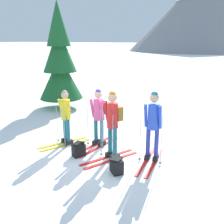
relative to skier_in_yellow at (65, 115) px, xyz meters
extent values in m
plane|color=white|center=(1.39, 0.02, -0.89)|extent=(400.00, 400.00, 0.00)
cube|color=yellow|center=(0.05, -0.13, -0.88)|extent=(0.86, 1.40, 0.02)
cube|color=yellow|center=(-0.14, -0.02, -0.88)|extent=(0.86, 1.40, 0.02)
cube|color=black|center=(0.10, -0.05, -0.81)|extent=(0.23, 0.28, 0.12)
cylinder|color=#1E6B7A|center=(0.10, -0.05, -0.38)|extent=(0.11, 0.11, 0.78)
cube|color=black|center=(-0.09, 0.06, -0.81)|extent=(0.23, 0.28, 0.12)
cylinder|color=#1E6B7A|center=(-0.09, 0.06, -0.38)|extent=(0.11, 0.11, 0.78)
cylinder|color=yellow|center=(0.01, 0.01, 0.18)|extent=(0.28, 0.28, 0.59)
sphere|color=tan|center=(0.01, 0.01, 0.61)|extent=(0.21, 0.21, 0.21)
sphere|color=gray|center=(0.01, 0.01, 0.67)|extent=(0.16, 0.16, 0.16)
cylinder|color=yellow|center=(0.13, -0.13, 0.20)|extent=(0.17, 0.21, 0.56)
cylinder|color=yellow|center=(-0.18, 0.05, 0.20)|extent=(0.17, 0.21, 0.56)
cylinder|color=#A5A5AD|center=(0.15, -0.28, -0.31)|extent=(0.02, 0.02, 1.17)
cylinder|color=black|center=(0.15, -0.28, -0.83)|extent=(0.07, 0.07, 0.01)
cylinder|color=#A5A5AD|center=(-0.32, -0.01, -0.31)|extent=(0.02, 0.02, 1.17)
cylinder|color=black|center=(-0.32, -0.01, -0.83)|extent=(0.07, 0.07, 0.01)
cube|color=red|center=(1.02, 0.21, -0.88)|extent=(0.40, 1.73, 0.02)
cube|color=red|center=(0.80, 0.25, -0.88)|extent=(0.40, 1.73, 0.02)
cube|color=black|center=(1.04, 0.31, -0.81)|extent=(0.15, 0.28, 0.12)
cylinder|color=#1E6B7A|center=(1.04, 0.31, -0.37)|extent=(0.11, 0.11, 0.81)
cube|color=black|center=(0.82, 0.34, -0.81)|extent=(0.15, 0.28, 0.12)
cylinder|color=#1E6B7A|center=(0.82, 0.34, -0.37)|extent=(0.11, 0.11, 0.81)
cylinder|color=#E55193|center=(0.93, 0.33, 0.21)|extent=(0.28, 0.28, 0.60)
sphere|color=tan|center=(0.93, 0.33, 0.66)|extent=(0.22, 0.22, 0.22)
sphere|color=#2D389E|center=(0.93, 0.33, 0.72)|extent=(0.16, 0.16, 0.16)
cylinder|color=#E55193|center=(1.10, 0.23, 0.23)|extent=(0.11, 0.21, 0.58)
cylinder|color=#E55193|center=(0.74, 0.30, 0.23)|extent=(0.11, 0.21, 0.58)
cylinder|color=#A5A5AD|center=(1.16, 0.10, -0.29)|extent=(0.02, 0.02, 1.21)
cylinder|color=black|center=(1.16, 0.10, -0.83)|extent=(0.07, 0.07, 0.01)
cylinder|color=#A5A5AD|center=(0.63, 0.20, -0.29)|extent=(0.02, 0.02, 1.21)
cylinder|color=black|center=(0.63, 0.20, -0.83)|extent=(0.07, 0.07, 0.01)
cube|color=black|center=(0.96, 0.49, 0.24)|extent=(0.28, 0.20, 0.36)
cube|color=red|center=(1.71, -0.41, -0.88)|extent=(0.87, 1.49, 0.02)
cube|color=red|center=(1.52, -0.30, -0.88)|extent=(0.87, 1.49, 0.02)
cube|color=black|center=(1.76, -0.32, -0.81)|extent=(0.22, 0.28, 0.12)
cylinder|color=#1E6B7A|center=(1.76, -0.32, -0.34)|extent=(0.11, 0.11, 0.86)
cube|color=black|center=(1.57, -0.21, -0.81)|extent=(0.22, 0.28, 0.12)
cylinder|color=#1E6B7A|center=(1.57, -0.21, -0.34)|extent=(0.11, 0.11, 0.86)
cylinder|color=red|center=(1.66, -0.27, 0.29)|extent=(0.28, 0.28, 0.65)
sphere|color=tan|center=(1.66, -0.27, 0.77)|extent=(0.23, 0.23, 0.23)
sphere|color=#B76019|center=(1.66, -0.27, 0.84)|extent=(0.18, 0.18, 0.18)
cylinder|color=red|center=(1.79, -0.41, 0.31)|extent=(0.17, 0.22, 0.61)
cylinder|color=red|center=(1.48, -0.23, 0.31)|extent=(0.17, 0.22, 0.61)
cylinder|color=#A5A5AD|center=(1.81, -0.56, -0.25)|extent=(0.02, 0.02, 1.29)
cylinder|color=black|center=(1.81, -0.56, -0.83)|extent=(0.07, 0.07, 0.01)
cylinder|color=#A5A5AD|center=(1.34, -0.30, -0.25)|extent=(0.02, 0.02, 1.29)
cylinder|color=black|center=(1.34, -0.30, -0.83)|extent=(0.07, 0.07, 0.01)
cube|color=#99661E|center=(1.75, -0.12, 0.32)|extent=(0.30, 0.27, 0.36)
cube|color=red|center=(2.75, -0.01, -0.88)|extent=(0.18, 1.75, 0.02)
cube|color=red|center=(2.53, -0.03, -0.88)|extent=(0.18, 1.75, 0.02)
cube|color=black|center=(2.74, 0.09, -0.81)|extent=(0.12, 0.27, 0.12)
cylinder|color=#2D389E|center=(2.74, 0.09, -0.34)|extent=(0.11, 0.11, 0.87)
cube|color=black|center=(2.52, 0.07, -0.81)|extent=(0.12, 0.27, 0.12)
cylinder|color=#2D389E|center=(2.52, 0.07, -0.34)|extent=(0.11, 0.11, 0.87)
cylinder|color=blue|center=(2.63, 0.08, 0.30)|extent=(0.28, 0.28, 0.65)
sphere|color=tan|center=(2.63, 0.08, 0.78)|extent=(0.24, 0.24, 0.24)
sphere|color=#1E6B7A|center=(2.63, 0.08, 0.85)|extent=(0.18, 0.18, 0.18)
cylinder|color=blue|center=(2.81, 0.03, 0.32)|extent=(0.09, 0.21, 0.62)
cylinder|color=blue|center=(2.45, 0.01, 0.32)|extent=(0.09, 0.21, 0.62)
cylinder|color=#A5A5AD|center=(2.91, -0.09, -0.24)|extent=(0.02, 0.02, 1.30)
cylinder|color=black|center=(2.91, -0.09, -0.83)|extent=(0.07, 0.07, 0.01)
cylinder|color=#A5A5AD|center=(2.37, -0.11, -0.24)|extent=(0.02, 0.02, 1.30)
cylinder|color=black|center=(2.37, -0.11, -0.83)|extent=(0.07, 0.07, 0.01)
cube|color=#99661E|center=(2.62, 0.25, 0.33)|extent=(0.27, 0.17, 0.36)
cylinder|color=#51381E|center=(-2.71, 3.42, -0.44)|extent=(0.28, 0.28, 0.90)
cone|color=#195628|center=(-2.71, 3.42, 0.50)|extent=(1.92, 1.92, 1.90)
cone|color=#195628|center=(-2.71, 3.42, 1.70)|extent=(1.47, 1.47, 1.90)
cone|color=#195628|center=(-2.71, 3.42, 2.80)|extent=(1.05, 1.05, 1.90)
cube|color=black|center=(0.79, -0.55, -0.72)|extent=(0.37, 0.40, 0.34)
cube|color=black|center=(0.79, -0.55, -0.53)|extent=(0.22, 0.28, 0.04)
cube|color=black|center=(2.09, -0.92, -0.72)|extent=(0.40, 0.39, 0.34)
cube|color=black|center=(2.09, -0.92, -0.53)|extent=(0.22, 0.28, 0.04)
cone|color=gray|center=(-6.04, 65.35, 8.06)|extent=(34.57, 34.57, 17.90)
camera|label=1|loc=(4.35, -5.81, 2.16)|focal=40.75mm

